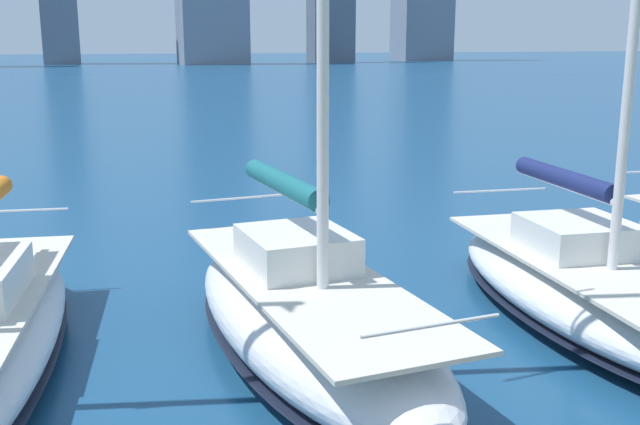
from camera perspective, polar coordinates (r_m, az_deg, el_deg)
name	(u,v)px	position (r m, az deg, el deg)	size (l,w,h in m)	color
sailboat_navy	(588,282)	(13.28, 19.77, -5.01)	(3.64, 7.92, 12.88)	silver
sailboat_teal	(307,314)	(10.88, -0.99, -7.71)	(2.79, 7.54, 9.80)	white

